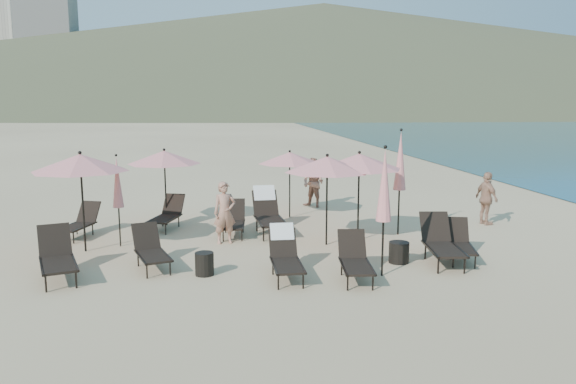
{
  "coord_description": "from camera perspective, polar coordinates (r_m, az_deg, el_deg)",
  "views": [
    {
      "loc": [
        -2.38,
        -11.18,
        3.56
      ],
      "look_at": [
        -0.37,
        3.5,
        1.1
      ],
      "focal_mm": 35.0,
      "sensor_mm": 36.0,
      "label": 1
    }
  ],
  "objects": [
    {
      "name": "lounger_8",
      "position": [
        14.92,
        -5.54,
        -2.83
      ],
      "size": [
        0.7,
        1.55,
        0.86
      ],
      "rotation": [
        0.0,
        0.0,
        -0.09
      ],
      "color": "black",
      "rests_on": "ground"
    },
    {
      "name": "side_table_0",
      "position": [
        11.67,
        -8.49,
        -7.23
      ],
      "size": [
        0.38,
        0.38,
        0.47
      ],
      "primitive_type": "cylinder",
      "color": "black",
      "rests_on": "ground"
    },
    {
      "name": "lounger_5",
      "position": [
        13.19,
        17.0,
        -4.89
      ],
      "size": [
        0.92,
        1.56,
        0.84
      ],
      "rotation": [
        0.0,
        0.0,
        -0.27
      ],
      "color": "black",
      "rests_on": "ground"
    },
    {
      "name": "side_table_1",
      "position": [
        12.63,
        11.2,
        -6.04
      ],
      "size": [
        0.44,
        0.44,
        0.46
      ],
      "primitive_type": "cylinder",
      "color": "black",
      "rests_on": "ground"
    },
    {
      "name": "umbrella_closed_0",
      "position": [
        11.31,
        9.76,
        0.62
      ],
      "size": [
        0.31,
        0.31,
        2.67
      ],
      "color": "black",
      "rests_on": "ground"
    },
    {
      "name": "hotel_skyline",
      "position": [
        297.48,
        -26.29,
        12.45
      ],
      "size": [
        109.0,
        82.0,
        55.0
      ],
      "color": "beige",
      "rests_on": "ground"
    },
    {
      "name": "umbrella_open_2",
      "position": [
        14.07,
        7.25,
        3.1
      ],
      "size": [
        2.13,
        2.13,
        2.3
      ],
      "color": "black",
      "rests_on": "ground"
    },
    {
      "name": "umbrella_open_0",
      "position": [
        13.82,
        -20.34,
        2.8
      ],
      "size": [
        2.21,
        2.21,
        2.38
      ],
      "color": "black",
      "rests_on": "ground"
    },
    {
      "name": "lounger_0",
      "position": [
        12.19,
        -22.41,
        -6.06
      ],
      "size": [
        1.14,
        1.81,
        0.98
      ],
      "rotation": [
        0.0,
        0.0,
        0.32
      ],
      "color": "black",
      "rests_on": "ground"
    },
    {
      "name": "umbrella_open_3",
      "position": [
        16.14,
        -12.45,
        3.46
      ],
      "size": [
        2.04,
        2.04,
        2.2
      ],
      "color": "black",
      "rests_on": "ground"
    },
    {
      "name": "lounger_4",
      "position": [
        12.8,
        15.3,
        -4.9
      ],
      "size": [
        0.88,
        1.81,
        1.0
      ],
      "rotation": [
        0.0,
        0.0,
        -0.13
      ],
      "color": "black",
      "rests_on": "ground"
    },
    {
      "name": "umbrella_open_4",
      "position": [
        16.84,
        0.17,
        3.48
      ],
      "size": [
        1.91,
        1.91,
        2.05
      ],
      "color": "black",
      "rests_on": "ground"
    },
    {
      "name": "lounger_2",
      "position": [
        11.41,
        -0.28,
        -6.31
      ],
      "size": [
        0.59,
        1.57,
        0.98
      ],
      "rotation": [
        0.0,
        0.0,
        -0.0
      ],
      "color": "black",
      "rests_on": "ground"
    },
    {
      "name": "umbrella_closed_2",
      "position": [
        14.09,
        -16.94,
        0.93
      ],
      "size": [
        0.27,
        0.27,
        2.27
      ],
      "color": "black",
      "rests_on": "ground"
    },
    {
      "name": "beachgoer_a",
      "position": [
        14.01,
        -6.45,
        -2.09
      ],
      "size": [
        0.62,
        0.46,
        1.55
      ],
      "primitive_type": "imported",
      "rotation": [
        0.0,
        0.0,
        0.18
      ],
      "color": "#AF765F",
      "rests_on": "ground"
    },
    {
      "name": "lounger_1",
      "position": [
        12.33,
        -13.76,
        -5.69
      ],
      "size": [
        0.99,
        1.6,
        0.86
      ],
      "rotation": [
        0.0,
        0.0,
        0.31
      ],
      "color": "black",
      "rests_on": "ground"
    },
    {
      "name": "umbrella_closed_1",
      "position": [
        14.92,
        11.33,
        3.08
      ],
      "size": [
        0.33,
        0.33,
        2.81
      ],
      "color": "black",
      "rests_on": "ground"
    },
    {
      "name": "beachgoer_c",
      "position": [
        16.97,
        19.53,
        -0.61
      ],
      "size": [
        0.53,
        0.95,
        1.52
      ],
      "primitive_type": "imported",
      "rotation": [
        0.0,
        0.0,
        1.75
      ],
      "color": "tan",
      "rests_on": "ground"
    },
    {
      "name": "lounger_7",
      "position": [
        15.92,
        -12.17,
        -2.2
      ],
      "size": [
        1.02,
        1.63,
        0.88
      ],
      "rotation": [
        0.0,
        0.0,
        -0.31
      ],
      "color": "black",
      "rests_on": "ground"
    },
    {
      "name": "lounger_6",
      "position": [
        15.63,
        -20.41,
        -2.87
      ],
      "size": [
        0.99,
        1.56,
        0.84
      ],
      "rotation": [
        0.0,
        0.0,
        -0.32
      ],
      "color": "black",
      "rests_on": "ground"
    },
    {
      "name": "lounger_9",
      "position": [
        15.12,
        -2.03,
        -2.02
      ],
      "size": [
        0.82,
        1.93,
        1.17
      ],
      "rotation": [
        0.0,
        0.0,
        0.07
      ],
      "color": "black",
      "rests_on": "ground"
    },
    {
      "name": "beachgoer_b",
      "position": [
        18.61,
        2.59,
        0.95
      ],
      "size": [
        1.0,
        1.0,
        1.64
      ],
      "primitive_type": "imported",
      "rotation": [
        0.0,
        0.0,
        -0.81
      ],
      "color": "#AD7159",
      "rests_on": "ground"
    },
    {
      "name": "volcanic_headland",
      "position": [
        323.17,
        5.57,
        13.45
      ],
      "size": [
        690.0,
        690.0,
        55.0
      ],
      "color": "brown",
      "rests_on": "ground"
    },
    {
      "name": "lounger_3",
      "position": [
        11.35,
        6.83,
        -6.77
      ],
      "size": [
        0.74,
        1.57,
        0.87
      ],
      "rotation": [
        0.0,
        0.0,
        -0.11
      ],
      "color": "black",
      "rests_on": "ground"
    },
    {
      "name": "ground",
      "position": [
        11.97,
        4.07,
        -7.9
      ],
      "size": [
        800.0,
        800.0,
        0.0
      ],
      "primitive_type": "plane",
      "color": "#D6BA8C",
      "rests_on": "ground"
    },
    {
      "name": "umbrella_open_1",
      "position": [
        13.6,
        4.0,
        2.82
      ],
      "size": [
        2.1,
        2.1,
        2.26
      ],
      "color": "black",
      "rests_on": "ground"
    }
  ]
}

